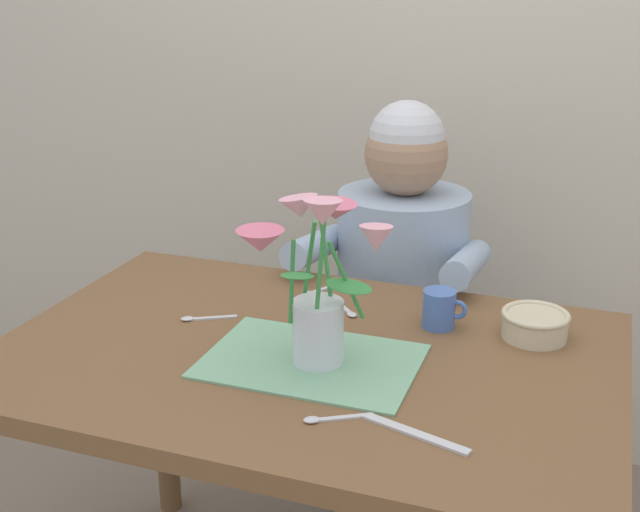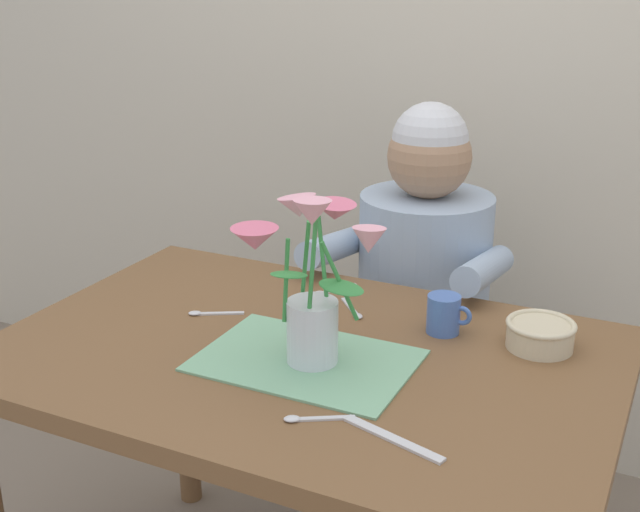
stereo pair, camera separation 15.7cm
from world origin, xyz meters
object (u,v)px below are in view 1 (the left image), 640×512
Objects in this scene: flower_vase at (315,280)px; dinner_knife at (416,434)px; seated_person at (400,315)px; ceramic_bowl at (535,324)px; coffee_cup at (440,309)px.

flower_vase is 0.34m from dinner_knife.
seated_person is 3.33× the size of flower_vase.
coffee_cup is at bearing -175.73° from ceramic_bowl.
dinner_knife is (-0.14, -0.43, -0.03)m from ceramic_bowl.
seated_person is 0.89m from dinner_knife.
flower_vase is 2.51× the size of ceramic_bowl.
dinner_knife is at bearing -76.27° from seated_person.
seated_person is 0.74m from flower_vase.
coffee_cup reaches higher than ceramic_bowl.
seated_person reaches higher than flower_vase.
coffee_cup is (-0.19, -0.01, 0.01)m from ceramic_bowl.
ceramic_bowl is at bearing 88.34° from dinner_knife.
ceramic_bowl is 1.46× the size of coffee_cup.
coffee_cup is at bearing 113.14° from dinner_knife.
ceramic_bowl is 0.72× the size of dinner_knife.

